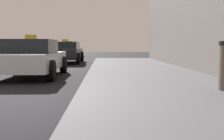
{
  "coord_description": "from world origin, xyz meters",
  "views": [
    {
      "loc": [
        2.54,
        -4.88,
        1.09
      ],
      "look_at": [
        2.76,
        2.44,
        0.45
      ],
      "focal_mm": 46.53,
      "sensor_mm": 36.0,
      "label": 1
    }
  ],
  "objects": [
    {
      "name": "sidewalk",
      "position": [
        4.0,
        0.0,
        0.07
      ],
      "size": [
        4.0,
        32.0,
        0.15
      ],
      "primitive_type": "cube",
      "color": "#5B5B60",
      "rests_on": "ground_plane"
    },
    {
      "name": "car_black",
      "position": [
        0.26,
        12.73,
        0.65
      ],
      "size": [
        1.93,
        4.41,
        1.43
      ],
      "color": "black",
      "rests_on": "ground_plane"
    },
    {
      "name": "car_silver",
      "position": [
        0.12,
        5.08,
        0.65
      ],
      "size": [
        1.94,
        4.23,
        1.43
      ],
      "color": "#B7B7BF",
      "rests_on": "ground_plane"
    },
    {
      "name": "car_blue",
      "position": [
        -0.48,
        21.76,
        0.65
      ],
      "size": [
        2.05,
        4.04,
        1.43
      ],
      "color": "#233899",
      "rests_on": "ground_plane"
    }
  ]
}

